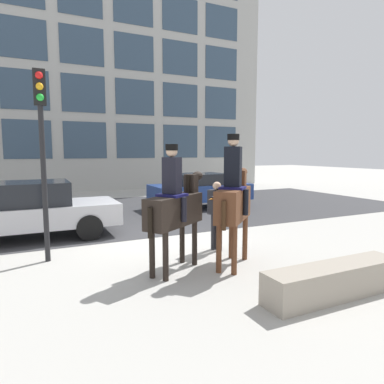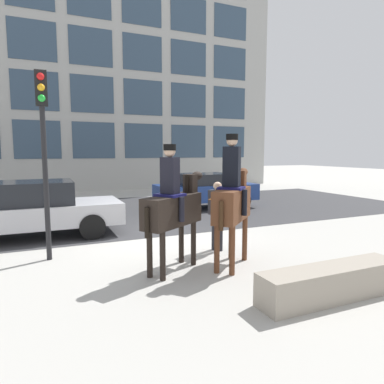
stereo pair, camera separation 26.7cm
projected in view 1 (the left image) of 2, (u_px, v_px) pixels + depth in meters
ground_plane at (163, 242)px, 9.01m from camera, size 80.00×80.00×0.00m
road_surface at (120, 213)px, 13.27m from camera, size 24.44×8.50×0.01m
office_building_facade at (80, 5)px, 19.41m from camera, size 24.44×0.33×21.30m
mounted_horse_lead at (175, 206)px, 6.70m from camera, size 1.67×1.26×2.50m
mounted_horse_companion at (234, 200)px, 7.00m from camera, size 1.46×1.43×2.71m
pedestrian_bystander at (217, 210)px, 8.14m from camera, size 0.72×0.77×1.66m
street_car_near_lane at (26, 210)px, 9.24m from camera, size 4.73×1.98×1.56m
street_car_far_lane at (200, 190)px, 14.31m from camera, size 4.18×1.80×1.46m
traffic_light at (42, 135)px, 7.10m from camera, size 0.24×0.29×4.03m
planter_ledge at (335, 281)px, 5.59m from camera, size 2.62×0.56×0.53m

